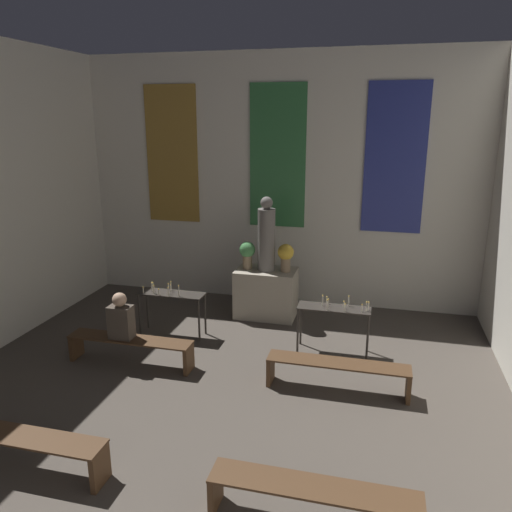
{
  "coord_description": "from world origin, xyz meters",
  "views": [
    {
      "loc": [
        2.02,
        -0.12,
        3.73
      ],
      "look_at": [
        0.0,
        7.93,
        1.42
      ],
      "focal_mm": 35.0,
      "sensor_mm": 36.0,
      "label": 1
    }
  ],
  "objects_px": {
    "pew_back_left": "(130,345)",
    "candle_rack_left": "(171,299)",
    "pew_second_right": "(313,497)",
    "altar": "(266,293)",
    "person_seated": "(121,318)",
    "candle_rack_right": "(334,314)",
    "pew_back_right": "(338,370)",
    "statue": "(266,237)",
    "flower_vase_right": "(286,255)",
    "flower_vase_left": "(247,253)",
    "pew_second_left": "(20,444)"
  },
  "relations": [
    {
      "from": "pew_back_left",
      "to": "candle_rack_left",
      "type": "bearing_deg",
      "value": 81.6
    },
    {
      "from": "candle_rack_left",
      "to": "pew_second_right",
      "type": "bearing_deg",
      "value": -50.87
    },
    {
      "from": "altar",
      "to": "person_seated",
      "type": "distance_m",
      "value": 3.02
    },
    {
      "from": "candle_rack_right",
      "to": "pew_back_right",
      "type": "relative_size",
      "value": 0.59
    },
    {
      "from": "statue",
      "to": "flower_vase_right",
      "type": "xyz_separation_m",
      "value": [
        0.37,
        0.0,
        -0.33
      ]
    },
    {
      "from": "candle_rack_left",
      "to": "flower_vase_right",
      "type": "bearing_deg",
      "value": 34.93
    },
    {
      "from": "flower_vase_right",
      "to": "pew_back_right",
      "type": "xyz_separation_m",
      "value": [
        1.22,
        -2.45,
        -0.93
      ]
    },
    {
      "from": "pew_back_right",
      "to": "flower_vase_right",
      "type": "bearing_deg",
      "value": 116.51
    },
    {
      "from": "flower_vase_left",
      "to": "pew_second_left",
      "type": "xyz_separation_m",
      "value": [
        -1.22,
        -4.96,
        -0.93
      ]
    },
    {
      "from": "pew_back_right",
      "to": "candle_rack_right",
      "type": "bearing_deg",
      "value": 98.38
    },
    {
      "from": "flower_vase_left",
      "to": "statue",
      "type": "bearing_deg",
      "value": -0.0
    },
    {
      "from": "flower_vase_right",
      "to": "pew_second_left",
      "type": "distance_m",
      "value": 5.41
    },
    {
      "from": "statue",
      "to": "pew_back_right",
      "type": "bearing_deg",
      "value": -56.96
    },
    {
      "from": "statue",
      "to": "pew_second_right",
      "type": "relative_size",
      "value": 0.71
    },
    {
      "from": "flower_vase_left",
      "to": "pew_second_right",
      "type": "bearing_deg",
      "value": -68.34
    },
    {
      "from": "altar",
      "to": "pew_second_right",
      "type": "bearing_deg",
      "value": -72.15
    },
    {
      "from": "altar",
      "to": "flower_vase_left",
      "type": "xyz_separation_m",
      "value": [
        -0.37,
        0.0,
        0.78
      ]
    },
    {
      "from": "candle_rack_left",
      "to": "person_seated",
      "type": "relative_size",
      "value": 1.59
    },
    {
      "from": "person_seated",
      "to": "candle_rack_right",
      "type": "bearing_deg",
      "value": 21.0
    },
    {
      "from": "flower_vase_right",
      "to": "person_seated",
      "type": "xyz_separation_m",
      "value": [
        -2.1,
        -2.45,
        -0.48
      ]
    },
    {
      "from": "altar",
      "to": "flower_vase_right",
      "type": "xyz_separation_m",
      "value": [
        0.37,
        0.0,
        0.78
      ]
    },
    {
      "from": "statue",
      "to": "altar",
      "type": "bearing_deg",
      "value": 0.0
    },
    {
      "from": "flower_vase_left",
      "to": "pew_back_left",
      "type": "xyz_separation_m",
      "value": [
        -1.22,
        -2.45,
        -0.93
      ]
    },
    {
      "from": "statue",
      "to": "pew_second_left",
      "type": "height_order",
      "value": "statue"
    },
    {
      "from": "pew_back_left",
      "to": "person_seated",
      "type": "xyz_separation_m",
      "value": [
        -0.13,
        0.0,
        0.44
      ]
    },
    {
      "from": "candle_rack_left",
      "to": "person_seated",
      "type": "distance_m",
      "value": 1.25
    },
    {
      "from": "flower_vase_left",
      "to": "candle_rack_right",
      "type": "distance_m",
      "value": 2.26
    },
    {
      "from": "pew_back_right",
      "to": "person_seated",
      "type": "relative_size",
      "value": 2.7
    },
    {
      "from": "flower_vase_left",
      "to": "flower_vase_right",
      "type": "bearing_deg",
      "value": 0.0
    },
    {
      "from": "pew_back_left",
      "to": "person_seated",
      "type": "bearing_deg",
      "value": 180.0
    },
    {
      "from": "candle_rack_left",
      "to": "flower_vase_left",
      "type": "bearing_deg",
      "value": 50.06
    },
    {
      "from": "statue",
      "to": "pew_back_left",
      "type": "relative_size",
      "value": 0.71
    },
    {
      "from": "flower_vase_left",
      "to": "person_seated",
      "type": "relative_size",
      "value": 0.72
    },
    {
      "from": "candle_rack_left",
      "to": "candle_rack_right",
      "type": "xyz_separation_m",
      "value": [
        2.84,
        0.0,
        -0.0
      ]
    },
    {
      "from": "flower_vase_right",
      "to": "pew_back_right",
      "type": "distance_m",
      "value": 2.9
    },
    {
      "from": "flower_vase_left",
      "to": "candle_rack_right",
      "type": "xyz_separation_m",
      "value": [
        1.79,
        -1.25,
        -0.59
      ]
    },
    {
      "from": "flower_vase_right",
      "to": "candle_rack_right",
      "type": "bearing_deg",
      "value": -50.01
    },
    {
      "from": "pew_second_right",
      "to": "pew_back_right",
      "type": "bearing_deg",
      "value": 90.0
    },
    {
      "from": "pew_back_left",
      "to": "altar",
      "type": "bearing_deg",
      "value": 56.96
    },
    {
      "from": "altar",
      "to": "flower_vase_left",
      "type": "relative_size",
      "value": 2.16
    },
    {
      "from": "flower_vase_right",
      "to": "pew_second_right",
      "type": "bearing_deg",
      "value": -76.12
    },
    {
      "from": "pew_back_right",
      "to": "altar",
      "type": "bearing_deg",
      "value": 123.04
    },
    {
      "from": "flower_vase_left",
      "to": "candle_rack_left",
      "type": "distance_m",
      "value": 1.73
    },
    {
      "from": "statue",
      "to": "pew_back_left",
      "type": "bearing_deg",
      "value": -123.04
    },
    {
      "from": "pew_back_right",
      "to": "candle_rack_left",
      "type": "bearing_deg",
      "value": 158.22
    },
    {
      "from": "candle_rack_right",
      "to": "pew_second_left",
      "type": "bearing_deg",
      "value": -129.11
    },
    {
      "from": "flower_vase_right",
      "to": "candle_rack_left",
      "type": "distance_m",
      "value": 2.26
    },
    {
      "from": "pew_second_right",
      "to": "pew_back_left",
      "type": "height_order",
      "value": "same"
    },
    {
      "from": "flower_vase_right",
      "to": "person_seated",
      "type": "relative_size",
      "value": 0.72
    },
    {
      "from": "statue",
      "to": "flower_vase_left",
      "type": "bearing_deg",
      "value": 180.0
    }
  ]
}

